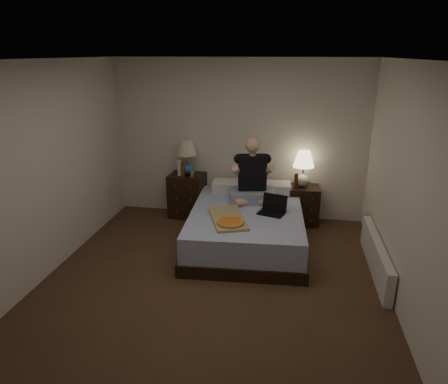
% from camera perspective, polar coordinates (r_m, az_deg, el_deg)
% --- Properties ---
extents(floor, '(4.00, 4.50, 0.00)m').
position_cam_1_polar(floor, '(4.75, -1.88, -13.34)').
color(floor, brown).
rests_on(floor, ground).
extents(ceiling, '(4.00, 4.50, 0.00)m').
position_cam_1_polar(ceiling, '(4.00, -2.29, 18.40)').
color(ceiling, white).
rests_on(ceiling, ground).
extents(wall_back, '(4.00, 0.00, 2.50)m').
position_cam_1_polar(wall_back, '(6.36, 2.07, 7.40)').
color(wall_back, silver).
rests_on(wall_back, ground).
extents(wall_front, '(4.00, 0.00, 2.50)m').
position_cam_1_polar(wall_front, '(2.28, -14.10, -16.64)').
color(wall_front, silver).
rests_on(wall_front, ground).
extents(wall_left, '(0.00, 4.50, 2.50)m').
position_cam_1_polar(wall_left, '(5.00, -25.14, 2.24)').
color(wall_left, silver).
rests_on(wall_left, ground).
extents(wall_right, '(0.00, 4.50, 2.50)m').
position_cam_1_polar(wall_right, '(4.29, 25.08, -0.38)').
color(wall_right, silver).
rests_on(wall_right, ground).
extents(bed, '(1.63, 2.10, 0.50)m').
position_cam_1_polar(bed, '(5.62, 3.22, -4.99)').
color(bed, '#6176C2').
rests_on(bed, floor).
extents(nightstand_left, '(0.58, 0.53, 0.71)m').
position_cam_1_polar(nightstand_left, '(6.56, -5.20, -0.41)').
color(nightstand_left, black).
rests_on(nightstand_left, floor).
extents(nightstand_right, '(0.49, 0.45, 0.60)m').
position_cam_1_polar(nightstand_right, '(6.38, 11.23, -1.82)').
color(nightstand_right, black).
rests_on(nightstand_right, floor).
extents(lamp_left, '(0.37, 0.37, 0.56)m').
position_cam_1_polar(lamp_left, '(6.38, -5.34, 4.96)').
color(lamp_left, '#295799').
rests_on(lamp_left, nightstand_left).
extents(lamp_right, '(0.35, 0.35, 0.56)m').
position_cam_1_polar(lamp_right, '(6.20, 11.25, 3.23)').
color(lamp_right, gray).
rests_on(lamp_right, nightstand_right).
extents(water_bottle, '(0.07, 0.07, 0.25)m').
position_cam_1_polar(water_bottle, '(6.37, -6.37, 3.45)').
color(water_bottle, silver).
rests_on(water_bottle, nightstand_left).
extents(soda_can, '(0.07, 0.07, 0.10)m').
position_cam_1_polar(soda_can, '(6.29, -4.61, 2.59)').
color(soda_can, '#BBBAB5').
rests_on(soda_can, nightstand_left).
extents(beer_bottle_left, '(0.06, 0.06, 0.23)m').
position_cam_1_polar(beer_bottle_left, '(6.31, -5.87, 3.23)').
color(beer_bottle_left, '#5F320D').
rests_on(beer_bottle_left, nightstand_left).
extents(beer_bottle_right, '(0.06, 0.06, 0.23)m').
position_cam_1_polar(beer_bottle_right, '(6.18, 10.26, 1.63)').
color(beer_bottle_right, '#55220C').
rests_on(beer_bottle_right, nightstand_right).
extents(person, '(0.74, 0.63, 0.93)m').
position_cam_1_polar(person, '(5.73, 4.11, 3.13)').
color(person, black).
rests_on(person, bed).
extents(laptop, '(0.41, 0.37, 0.24)m').
position_cam_1_polar(laptop, '(5.38, 6.84, -1.93)').
color(laptop, black).
rests_on(laptop, bed).
extents(pizza_box, '(0.64, 0.85, 0.08)m').
position_cam_1_polar(pizza_box, '(5.01, 0.94, -4.45)').
color(pizza_box, tan).
rests_on(pizza_box, bed).
extents(radiator, '(0.10, 1.60, 0.40)m').
position_cam_1_polar(radiator, '(5.30, 20.89, -8.54)').
color(radiator, silver).
rests_on(radiator, floor).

